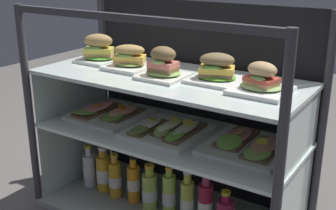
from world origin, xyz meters
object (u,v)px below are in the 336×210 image
plated_roll_sandwich_near_left_corner (129,60)px  open_sandwich_tray_near_left_corner (108,113)px  open_sandwich_tray_center (248,145)px  juice_bottle_front_right_end (104,172)px  plated_roll_sandwich_far_right (164,67)px  plated_roll_sandwich_right_of_center (217,70)px  open_sandwich_tray_near_right_corner (168,130)px  juice_bottle_front_second (187,201)px  juice_bottle_back_center (115,179)px  juice_bottle_front_middle (205,205)px  plated_roll_sandwich_far_left (261,82)px  juice_bottle_front_fourth (134,183)px  juice_bottle_front_left_end (169,194)px  juice_bottle_back_right (150,190)px  juice_bottle_back_left (89,169)px  plated_roll_sandwich_left_of_center (99,51)px

plated_roll_sandwich_near_left_corner → open_sandwich_tray_near_left_corner: bearing=177.7°
open_sandwich_tray_center → juice_bottle_front_right_end: size_ratio=1.39×
plated_roll_sandwich_far_right → plated_roll_sandwich_right_of_center: (0.19, 0.07, -0.00)m
open_sandwich_tray_near_right_corner → open_sandwich_tray_center: 0.35m
plated_roll_sandwich_right_of_center → open_sandwich_tray_near_left_corner: size_ratio=0.64×
plated_roll_sandwich_right_of_center → juice_bottle_front_second: 0.57m
plated_roll_sandwich_right_of_center → juice_bottle_front_right_end: (-0.55, -0.06, -0.57)m
juice_bottle_back_center → juice_bottle_front_middle: juice_bottle_front_middle is taller
plated_roll_sandwich_far_left → open_sandwich_tray_near_right_corner: (-0.39, -0.01, -0.27)m
juice_bottle_front_fourth → juice_bottle_front_middle: (0.38, -0.00, 0.01)m
plated_roll_sandwich_near_left_corner → juice_bottle_front_middle: (0.41, -0.04, -0.55)m
juice_bottle_front_left_end → juice_bottle_back_right: bearing=-175.2°
open_sandwich_tray_near_right_corner → juice_bottle_front_right_end: (-0.36, -0.01, -0.30)m
open_sandwich_tray_near_left_corner → juice_bottle_back_center: (0.07, -0.05, -0.30)m
juice_bottle_back_left → juice_bottle_front_second: 0.56m
plated_roll_sandwich_left_of_center → plated_roll_sandwich_far_right: 0.41m
open_sandwich_tray_near_left_corner → juice_bottle_back_left: 0.33m
juice_bottle_back_left → juice_bottle_back_right: bearing=-1.0°
open_sandwich_tray_near_right_corner → juice_bottle_back_right: (-0.08, -0.02, -0.31)m
juice_bottle_front_right_end → juice_bottle_front_fourth: size_ratio=1.00×
juice_bottle_front_second → open_sandwich_tray_near_right_corner: bearing=172.1°
plated_roll_sandwich_left_of_center → plated_roll_sandwich_right_of_center: bearing=0.0°
plated_roll_sandwich_near_left_corner → plated_roll_sandwich_far_left: (0.60, -0.02, -0.00)m
juice_bottle_back_left → juice_bottle_front_left_end: bearing=0.2°
plated_roll_sandwich_far_right → juice_bottle_front_fourth: bearing=177.1°
open_sandwich_tray_center → juice_bottle_back_center: 0.69m
juice_bottle_back_left → juice_bottle_back_right: 0.37m
open_sandwich_tray_near_left_corner → juice_bottle_front_second: open_sandwich_tray_near_left_corner is taller
plated_roll_sandwich_left_of_center → plated_roll_sandwich_right_of_center: 0.60m
juice_bottle_front_left_end → juice_bottle_front_middle: (0.18, -0.01, 0.01)m
plated_roll_sandwich_right_of_center → open_sandwich_tray_center: size_ratio=0.64×
open_sandwich_tray_center → juice_bottle_front_left_end: (-0.33, -0.05, -0.30)m
plated_roll_sandwich_right_of_center → open_sandwich_tray_center: 0.31m
juice_bottle_back_left → juice_bottle_back_center: juice_bottle_back_center is taller
plated_roll_sandwich_left_of_center → juice_bottle_front_middle: (0.61, -0.07, -0.57)m
juice_bottle_front_second → plated_roll_sandwich_far_right: bearing=-177.8°
juice_bottle_front_left_end → juice_bottle_front_second: size_ratio=0.96×
juice_bottle_back_right → juice_bottle_front_second: (0.19, 0.00, 0.01)m
juice_bottle_front_right_end → juice_bottle_front_middle: juice_bottle_front_middle is taller
juice_bottle_back_left → juice_bottle_front_second: bearing=-0.5°
juice_bottle_front_middle → open_sandwich_tray_near_left_corner: bearing=175.5°
open_sandwich_tray_near_right_corner → juice_bottle_front_right_end: bearing=-178.8°
plated_roll_sandwich_right_of_center → juice_bottle_front_left_end: (-0.18, -0.06, -0.57)m
plated_roll_sandwich_left_of_center → juice_bottle_back_left: 0.59m
plated_roll_sandwich_far_left → juice_bottle_front_fourth: 0.80m
plated_roll_sandwich_far_right → juice_bottle_front_left_end: plated_roll_sandwich_far_right is taller
plated_roll_sandwich_right_of_center → juice_bottle_front_left_end: bearing=-160.7°
plated_roll_sandwich_far_right → juice_bottle_front_right_end: (-0.36, 0.01, -0.58)m
juice_bottle_back_left → juice_bottle_front_fourth: bearing=-0.1°
plated_roll_sandwich_left_of_center → open_sandwich_tray_near_left_corner: (0.06, -0.03, -0.28)m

